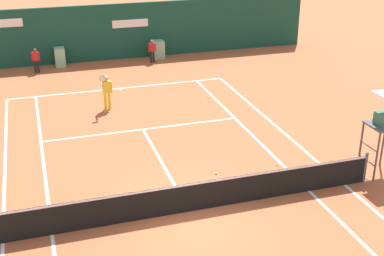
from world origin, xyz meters
name	(u,v)px	position (x,y,z in m)	size (l,w,h in m)	color
ground_plane	(184,202)	(0.00, 0.58, 0.00)	(80.00, 80.00, 0.01)	#B25633
tennis_net	(189,196)	(0.00, 0.00, 0.51)	(12.10, 0.10, 1.07)	#4C4C51
sponsor_back_wall	(102,34)	(0.02, 16.98, 1.55)	(25.00, 1.02, 3.19)	#144233
player_on_baseline	(106,89)	(-1.00, 9.06, 0.93)	(0.62, 0.64, 1.77)	yellow
ball_kid_left_post	(36,59)	(-3.76, 15.61, 0.76)	(0.44, 0.19, 1.33)	black
ball_kid_centre_post	(152,49)	(2.60, 15.61, 0.76)	(0.44, 0.18, 1.33)	black
tennis_ball_near_service_line	(277,165)	(3.79, 1.90, 0.03)	(0.07, 0.07, 0.07)	#CCE033
tennis_ball_mid_court	(216,173)	(1.54, 1.93, 0.03)	(0.07, 0.07, 0.07)	#CCE033
tennis_ball_by_sideline	(208,97)	(3.72, 9.08, 0.03)	(0.07, 0.07, 0.07)	#CCE033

